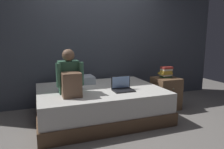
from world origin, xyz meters
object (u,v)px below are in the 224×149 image
at_px(bed, 100,103).
at_px(pillow, 78,80).
at_px(person_sitting, 70,77).
at_px(nightstand, 166,93).
at_px(book_stack, 166,72).
at_px(laptop, 122,87).

bearing_deg(bed, pillow, 120.59).
xyz_separation_m(person_sitting, pillow, (0.24, 0.65, -0.19)).
bearing_deg(nightstand, bed, -179.69).
height_order(pillow, book_stack, book_stack).
distance_m(bed, book_stack, 1.38).
distance_m(person_sitting, pillow, 0.72).
bearing_deg(person_sitting, book_stack, 7.76).
relative_size(person_sitting, pillow, 1.17).
bearing_deg(pillow, person_sitting, -110.42).
height_order(nightstand, person_sitting, person_sitting).
height_order(laptop, book_stack, book_stack).
height_order(person_sitting, pillow, person_sitting).
bearing_deg(bed, person_sitting, -158.19).
bearing_deg(book_stack, person_sitting, -172.24).
height_order(bed, book_stack, book_stack).
relative_size(laptop, book_stack, 1.38).
bearing_deg(bed, book_stack, 1.93).
bearing_deg(pillow, nightstand, -15.79).
relative_size(nightstand, pillow, 1.04).
relative_size(laptop, pillow, 0.57).
bearing_deg(laptop, pillow, 127.37).
bearing_deg(laptop, book_stack, 17.47).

